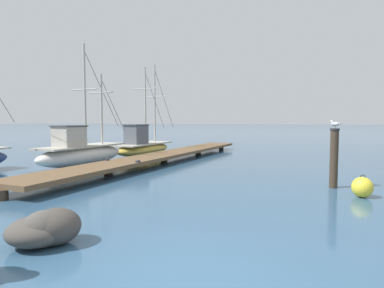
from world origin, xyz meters
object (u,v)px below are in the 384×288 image
fishing_boat_1 (81,152)px  mooring_buoy (362,187)px  perched_seagull (335,124)px  fishing_boat_0 (143,146)px  shore_rock_mid_cluster (45,229)px  mooring_piling (334,157)px

fishing_boat_1 → mooring_buoy: bearing=-12.8°
fishing_boat_1 → mooring_buoy: 12.24m
perched_seagull → fishing_boat_0: bearing=147.6°
perched_seagull → shore_rock_mid_cluster: perched_seagull is taller
fishing_boat_1 → perched_seagull: fishing_boat_1 is taller
fishing_boat_0 → mooring_piling: bearing=-32.4°
perched_seagull → mooring_buoy: 2.27m
perched_seagull → mooring_buoy: (0.70, -1.20, -1.80)m
fishing_boat_0 → fishing_boat_1: (-0.43, -5.36, 0.07)m
fishing_boat_1 → mooring_buoy: fishing_boat_1 is taller
perched_seagull → mooring_buoy: size_ratio=0.53×
fishing_boat_1 → fishing_boat_0: bearing=85.4°
fishing_boat_1 → shore_rock_mid_cluster: size_ratio=4.17×
mooring_piling → mooring_buoy: bearing=-59.6°
shore_rock_mid_cluster → mooring_piling: bearing=55.3°
mooring_buoy → perched_seagull: bearing=120.3°
mooring_piling → mooring_buoy: (0.71, -1.21, -0.71)m
fishing_boat_1 → mooring_piling: (11.22, -1.50, 0.35)m
mooring_buoy → fishing_boat_1: bearing=167.2°
mooring_buoy → mooring_piling: bearing=120.4°
fishing_boat_0 → fishing_boat_1: fishing_boat_0 is taller
mooring_piling → perched_seagull: (0.00, -0.00, 1.08)m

